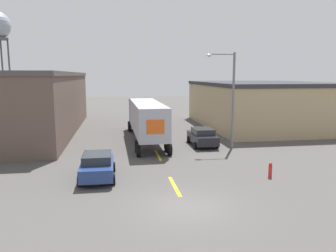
{
  "coord_description": "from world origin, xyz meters",
  "views": [
    {
      "loc": [
        -3.15,
        -14.34,
        6.15
      ],
      "look_at": [
        0.91,
        10.93,
        2.16
      ],
      "focal_mm": 35.0,
      "sensor_mm": 36.0,
      "label": 1
    }
  ],
  "objects_px": {
    "semi_truck": "(145,117)",
    "fire_hydrant": "(270,170)",
    "parked_car_left_near": "(97,165)",
    "parked_car_right_mid": "(202,137)",
    "street_lamp": "(230,94)"
  },
  "relations": [
    {
      "from": "parked_car_right_mid",
      "to": "parked_car_left_near",
      "type": "xyz_separation_m",
      "value": [
        -8.63,
        -8.01,
        0.0
      ]
    },
    {
      "from": "parked_car_left_near",
      "to": "fire_hydrant",
      "type": "bearing_deg",
      "value": -8.05
    },
    {
      "from": "parked_car_right_mid",
      "to": "street_lamp",
      "type": "relative_size",
      "value": 0.52
    },
    {
      "from": "parked_car_right_mid",
      "to": "fire_hydrant",
      "type": "bearing_deg",
      "value": -79.88
    },
    {
      "from": "parked_car_right_mid",
      "to": "street_lamp",
      "type": "distance_m",
      "value": 4.5
    },
    {
      "from": "semi_truck",
      "to": "parked_car_right_mid",
      "type": "xyz_separation_m",
      "value": [
        4.72,
        -3.25,
        -1.47
      ]
    },
    {
      "from": "semi_truck",
      "to": "parked_car_left_near",
      "type": "height_order",
      "value": "semi_truck"
    },
    {
      "from": "parked_car_left_near",
      "to": "street_lamp",
      "type": "height_order",
      "value": "street_lamp"
    },
    {
      "from": "semi_truck",
      "to": "street_lamp",
      "type": "relative_size",
      "value": 1.8
    },
    {
      "from": "parked_car_right_mid",
      "to": "street_lamp",
      "type": "bearing_deg",
      "value": -36.99
    },
    {
      "from": "parked_car_right_mid",
      "to": "street_lamp",
      "type": "xyz_separation_m",
      "value": [
        1.9,
        -1.43,
        3.83
      ]
    },
    {
      "from": "semi_truck",
      "to": "fire_hydrant",
      "type": "bearing_deg",
      "value": -63.97
    },
    {
      "from": "parked_car_left_near",
      "to": "fire_hydrant",
      "type": "relative_size",
      "value": 4.47
    },
    {
      "from": "parked_car_left_near",
      "to": "semi_truck",
      "type": "bearing_deg",
      "value": 70.84
    },
    {
      "from": "semi_truck",
      "to": "parked_car_left_near",
      "type": "bearing_deg",
      "value": -109.89
    }
  ]
}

